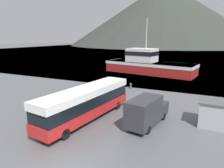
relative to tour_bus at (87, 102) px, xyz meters
name	(u,v)px	position (x,y,z in m)	size (l,w,h in m)	color
water_surface	(194,49)	(2.67, 133.64, -1.77)	(240.00, 240.00, 0.00)	#3D5160
hill_backdrop	(163,14)	(-31.18, 191.98, 27.45)	(180.25, 180.25, 58.44)	#2D332D
tour_bus	(87,102)	(0.00, 0.00, 0.00)	(3.86, 11.71, 3.13)	red
delivery_van	(147,111)	(5.60, 1.09, -0.39)	(2.83, 5.85, 2.65)	#2D2D33
fishing_boat	(148,64)	(-1.40, 27.45, 0.19)	(20.13, 9.19, 11.60)	maroon
storage_bin	(78,98)	(-3.63, 3.82, -1.22)	(1.17, 1.23, 1.08)	#287F3D
dock_kiosk	(216,114)	(11.24, 3.47, -0.59)	(3.09, 2.44, 2.35)	#93999E
mooring_bollard	(131,86)	(-0.06, 12.71, -1.27)	(0.31, 0.31, 0.93)	#4C4C51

